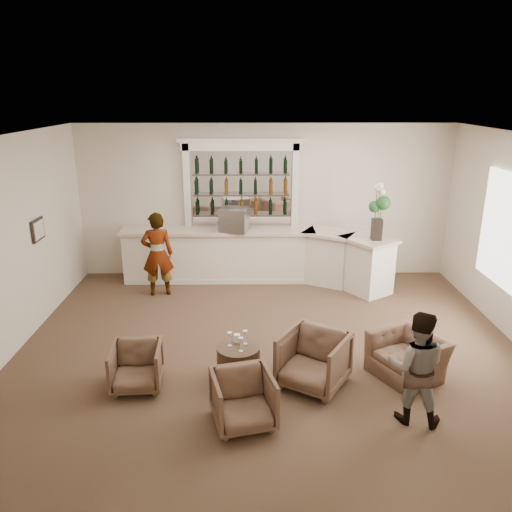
{
  "coord_description": "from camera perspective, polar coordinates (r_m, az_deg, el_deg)",
  "views": [
    {
      "loc": [
        -0.29,
        -7.13,
        3.9
      ],
      "look_at": [
        -0.21,
        0.9,
        1.26
      ],
      "focal_mm": 35.0,
      "sensor_mm": 36.0,
      "label": 1
    }
  ],
  "objects": [
    {
      "name": "wine_glass_tbl_a",
      "position": [
        7.1,
        -3.03,
        -9.46
      ],
      "size": [
        0.07,
        0.07,
        0.21
      ],
      "primitive_type": null,
      "color": "white",
      "rests_on": "cocktail_table"
    },
    {
      "name": "bar_counter",
      "position": [
        10.66,
        0.14,
        0.02
      ],
      "size": [
        5.72,
        1.8,
        1.14
      ],
      "color": "white",
      "rests_on": "ground"
    },
    {
      "name": "flower_vase",
      "position": [
        9.95,
        13.8,
        5.31
      ],
      "size": [
        0.3,
        0.3,
        1.12
      ],
      "color": "black",
      "rests_on": "bar_counter"
    },
    {
      "name": "sommelier",
      "position": [
        10.06,
        -11.19,
        0.2
      ],
      "size": [
        0.68,
        0.5,
        1.7
      ],
      "primitive_type": "imported",
      "rotation": [
        0.0,
        0.0,
        3.3
      ],
      "color": "gray",
      "rests_on": "ground"
    },
    {
      "name": "armchair_right",
      "position": [
        7.06,
        6.59,
        -11.71
      ],
      "size": [
        1.16,
        1.17,
        0.78
      ],
      "primitive_type": "imported",
      "rotation": [
        0.0,
        0.0,
        -0.55
      ],
      "color": "brown",
      "rests_on": "ground"
    },
    {
      "name": "armchair_center",
      "position": [
        6.33,
        -1.47,
        -16.08
      ],
      "size": [
        0.88,
        0.9,
        0.67
      ],
      "primitive_type": "imported",
      "rotation": [
        0.0,
        0.0,
        0.25
      ],
      "color": "brown",
      "rests_on": "ground"
    },
    {
      "name": "wine_glass_tbl_b",
      "position": [
        7.14,
        -1.23,
        -9.28
      ],
      "size": [
        0.07,
        0.07,
        0.21
      ],
      "primitive_type": null,
      "color": "white",
      "rests_on": "cocktail_table"
    },
    {
      "name": "cocktail_table",
      "position": [
        7.24,
        -2.02,
        -12.06
      ],
      "size": [
        0.61,
        0.61,
        0.5
      ],
      "primitive_type": "cylinder",
      "color": "#47331F",
      "rests_on": "ground"
    },
    {
      "name": "wine_glass_tbl_c",
      "position": [
        6.96,
        -1.75,
        -10.08
      ],
      "size": [
        0.07,
        0.07,
        0.21
      ],
      "primitive_type": null,
      "color": "white",
      "rests_on": "cocktail_table"
    },
    {
      "name": "guest",
      "position": [
        6.49,
        17.8,
        -12.02
      ],
      "size": [
        0.83,
        0.72,
        1.46
      ],
      "primitive_type": "imported",
      "rotation": [
        0.0,
        0.0,
        2.87
      ],
      "color": "gray",
      "rests_on": "ground"
    },
    {
      "name": "napkin_holder",
      "position": [
        7.22,
        -2.19,
        -9.38
      ],
      "size": [
        0.08,
        0.08,
        0.12
      ],
      "primitive_type": "cube",
      "color": "white",
      "rests_on": "cocktail_table"
    },
    {
      "name": "wine_glass_bar_right",
      "position": [
        10.52,
        -4.46,
        3.53
      ],
      "size": [
        0.07,
        0.07,
        0.21
      ],
      "primitive_type": null,
      "color": "white",
      "rests_on": "bar_counter"
    },
    {
      "name": "armchair_far",
      "position": [
        7.59,
        16.92,
        -10.89
      ],
      "size": [
        1.19,
        1.24,
        0.62
      ],
      "primitive_type": "imported",
      "rotation": [
        0.0,
        0.0,
        -1.06
      ],
      "color": "brown",
      "rests_on": "ground"
    },
    {
      "name": "wine_glass_bar_left",
      "position": [
        10.54,
        -3.72,
        3.58
      ],
      "size": [
        0.07,
        0.07,
        0.21
      ],
      "primitive_type": null,
      "color": "white",
      "rests_on": "bar_counter"
    },
    {
      "name": "armchair_left",
      "position": [
        7.2,
        -13.5,
        -12.2
      ],
      "size": [
        0.73,
        0.74,
        0.63
      ],
      "primitive_type": "imported",
      "rotation": [
        0.0,
        0.0,
        0.07
      ],
      "color": "brown",
      "rests_on": "ground"
    },
    {
      "name": "room_shell",
      "position": [
        8.0,
        2.7,
        6.94
      ],
      "size": [
        8.04,
        7.02,
        3.32
      ],
      "color": "beige",
      "rests_on": "ground"
    },
    {
      "name": "espresso_machine",
      "position": [
        10.37,
        -2.48,
        4.17
      ],
      "size": [
        0.66,
        0.6,
        0.49
      ],
      "primitive_type": "cube",
      "rotation": [
        0.0,
        0.0,
        -0.26
      ],
      "color": "#ADADB2",
      "rests_on": "bar_counter"
    },
    {
      "name": "ground",
      "position": [
        8.13,
        1.57,
        -10.47
      ],
      "size": [
        8.0,
        8.0,
        0.0
      ],
      "primitive_type": "plane",
      "color": "brown",
      "rests_on": "ground"
    },
    {
      "name": "back_bar_alcove",
      "position": [
        10.7,
        -1.7,
        8.14
      ],
      "size": [
        2.64,
        0.25,
        3.0
      ],
      "color": "white",
      "rests_on": "ground"
    }
  ]
}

